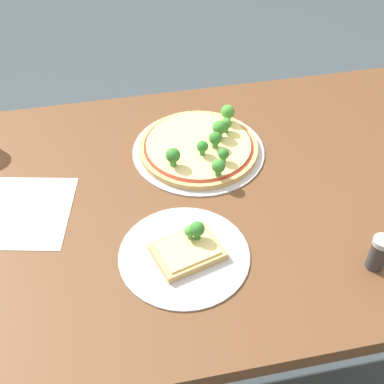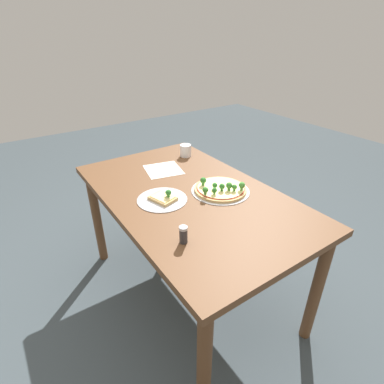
{
  "view_description": "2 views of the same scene",
  "coord_description": "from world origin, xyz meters",
  "px_view_note": "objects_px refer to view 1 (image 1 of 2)",
  "views": [
    {
      "loc": [
        -0.14,
        -0.82,
        1.58
      ],
      "look_at": [
        0.03,
        -0.0,
        0.76
      ],
      "focal_mm": 50.0,
      "sensor_mm": 36.0,
      "label": 1
    },
    {
      "loc": [
        1.19,
        -0.79,
        1.53
      ],
      "look_at": [
        0.03,
        -0.0,
        0.76
      ],
      "focal_mm": 28.0,
      "sensor_mm": 36.0,
      "label": 2
    }
  ],
  "objects_px": {
    "pizza_tray_slice": "(186,252)",
    "condiment_shaker": "(378,253)",
    "dining_table": "(179,227)",
    "pizza_tray_whole": "(200,147)"
  },
  "relations": [
    {
      "from": "dining_table",
      "to": "condiment_shaker",
      "type": "bearing_deg",
      "value": -37.05
    },
    {
      "from": "pizza_tray_slice",
      "to": "condiment_shaker",
      "type": "height_order",
      "value": "condiment_shaker"
    },
    {
      "from": "pizza_tray_whole",
      "to": "pizza_tray_slice",
      "type": "height_order",
      "value": "pizza_tray_whole"
    },
    {
      "from": "dining_table",
      "to": "pizza_tray_slice",
      "type": "bearing_deg",
      "value": -94.29
    },
    {
      "from": "dining_table",
      "to": "pizza_tray_whole",
      "type": "bearing_deg",
      "value": 61.12
    },
    {
      "from": "dining_table",
      "to": "pizza_tray_whole",
      "type": "xyz_separation_m",
      "value": [
        0.08,
        0.15,
        0.11
      ]
    },
    {
      "from": "dining_table",
      "to": "pizza_tray_whole",
      "type": "relative_size",
      "value": 4.36
    },
    {
      "from": "dining_table",
      "to": "pizza_tray_whole",
      "type": "height_order",
      "value": "pizza_tray_whole"
    },
    {
      "from": "pizza_tray_slice",
      "to": "pizza_tray_whole",
      "type": "bearing_deg",
      "value": 72.91
    },
    {
      "from": "pizza_tray_whole",
      "to": "pizza_tray_slice",
      "type": "bearing_deg",
      "value": -107.09
    }
  ]
}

